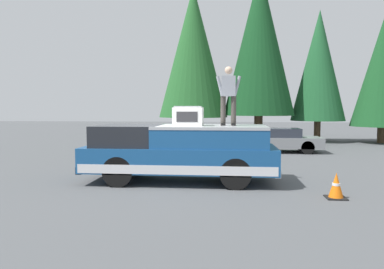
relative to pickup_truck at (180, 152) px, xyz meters
name	(u,v)px	position (x,y,z in m)	size (l,w,h in m)	color
ground_plane	(169,182)	(-0.15, 0.30, -0.87)	(90.00, 90.00, 0.00)	#4C4F51
pickup_truck	(180,152)	(0.00, 0.00, 0.00)	(2.01, 5.54, 1.65)	navy
compressor_unit	(188,116)	(-0.13, -0.25, 1.05)	(0.65, 0.84, 0.56)	white
person_on_truck_bed	(228,94)	(0.12, -1.39, 1.68)	(0.29, 0.72, 1.69)	#423D38
parked_car_grey	(278,140)	(7.56, -3.81, -0.29)	(1.64, 4.10, 1.16)	gray
traffic_cone	(336,186)	(-1.61, -3.96, -0.58)	(0.47, 0.47, 0.62)	black
conifer_far_left	(383,71)	(12.85, -10.70, 3.51)	(3.66, 3.66, 7.76)	#4C3826
conifer_left	(319,66)	(13.47, -7.04, 3.92)	(3.36, 3.36, 8.27)	#4C3826
conifer_center_left	(259,42)	(12.63, -3.26, 5.29)	(4.36, 4.36, 10.66)	#4C3826
conifer_center_right	(193,52)	(12.36, 0.80, 4.71)	(4.25, 4.25, 9.63)	#4C3826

